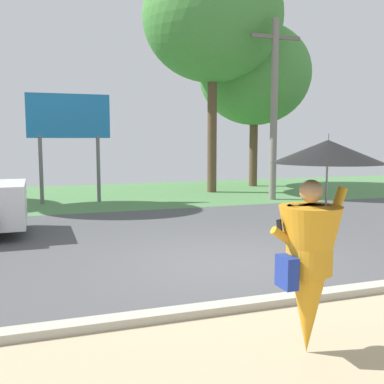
{
  "coord_description": "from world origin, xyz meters",
  "views": [
    {
      "loc": [
        -3.0,
        -6.9,
        2.08
      ],
      "look_at": [
        -0.28,
        1.0,
        1.1
      ],
      "focal_mm": 42.6,
      "sensor_mm": 36.0,
      "label": 1
    }
  ],
  "objects_px": {
    "roadside_billboard": "(69,124)",
    "monk_pedestrian": "(314,239)",
    "utility_pole": "(274,106)",
    "tree_left_far": "(255,74)",
    "tree_right_mid": "(213,18)"
  },
  "relations": [
    {
      "from": "monk_pedestrian",
      "to": "tree_right_mid",
      "type": "xyz_separation_m",
      "value": [
        4.02,
        12.87,
        5.47
      ]
    },
    {
      "from": "utility_pole",
      "to": "tree_left_far",
      "type": "bearing_deg",
      "value": 71.91
    },
    {
      "from": "monk_pedestrian",
      "to": "utility_pole",
      "type": "xyz_separation_m",
      "value": [
        5.19,
        10.16,
        2.06
      ]
    },
    {
      "from": "roadside_billboard",
      "to": "monk_pedestrian",
      "type": "bearing_deg",
      "value": -82.97
    },
    {
      "from": "tree_left_far",
      "to": "tree_right_mid",
      "type": "bearing_deg",
      "value": -148.89
    },
    {
      "from": "utility_pole",
      "to": "tree_left_far",
      "type": "distance_m",
      "value": 4.77
    },
    {
      "from": "monk_pedestrian",
      "to": "tree_right_mid",
      "type": "distance_m",
      "value": 14.55
    },
    {
      "from": "monk_pedestrian",
      "to": "tree_left_far",
      "type": "distance_m",
      "value": 16.27
    },
    {
      "from": "tree_right_mid",
      "to": "utility_pole",
      "type": "bearing_deg",
      "value": -66.54
    },
    {
      "from": "tree_left_far",
      "to": "roadside_billboard",
      "type": "bearing_deg",
      "value": -160.28
    },
    {
      "from": "utility_pole",
      "to": "tree_left_far",
      "type": "xyz_separation_m",
      "value": [
        1.39,
        4.25,
        1.65
      ]
    },
    {
      "from": "roadside_billboard",
      "to": "tree_right_mid",
      "type": "distance_m",
      "value": 6.91
    },
    {
      "from": "roadside_billboard",
      "to": "tree_left_far",
      "type": "relative_size",
      "value": 0.5
    },
    {
      "from": "monk_pedestrian",
      "to": "roadside_billboard",
      "type": "distance_m",
      "value": 11.72
    },
    {
      "from": "monk_pedestrian",
      "to": "tree_right_mid",
      "type": "bearing_deg",
      "value": 60.79
    }
  ]
}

